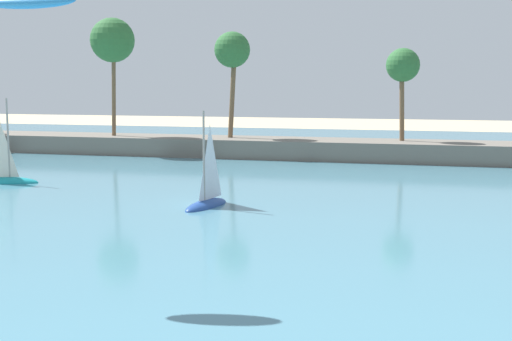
% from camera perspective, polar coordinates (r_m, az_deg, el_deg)
% --- Properties ---
extents(sea, '(220.00, 90.92, 0.06)m').
position_cam_1_polar(sea, '(56.93, 7.14, 0.34)').
color(sea, teal).
rests_on(sea, ground).
extents(palm_headland, '(119.54, 6.84, 13.52)m').
position_cam_1_polar(palm_headland, '(62.48, 4.42, 3.45)').
color(palm_headland, slate).
rests_on(palm_headland, ground).
extents(sailboat_near_shore, '(4.56, 2.37, 6.34)m').
position_cam_1_polar(sailboat_near_shore, '(49.96, -20.45, -0.35)').
color(sailboat_near_shore, teal).
rests_on(sailboat_near_shore, sea).
extents(sailboat_mid_bay, '(2.00, 4.17, 5.82)m').
position_cam_1_polar(sailboat_mid_bay, '(38.08, -4.18, -2.27)').
color(sailboat_mid_bay, '#234793').
rests_on(sailboat_mid_bay, sea).
extents(kite_aloft_low_near_shore, '(3.56, 1.73, 0.89)m').
position_cam_1_polar(kite_aloft_low_near_shore, '(24.54, -18.80, 13.47)').
color(kite_aloft_low_near_shore, '#237FD1').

